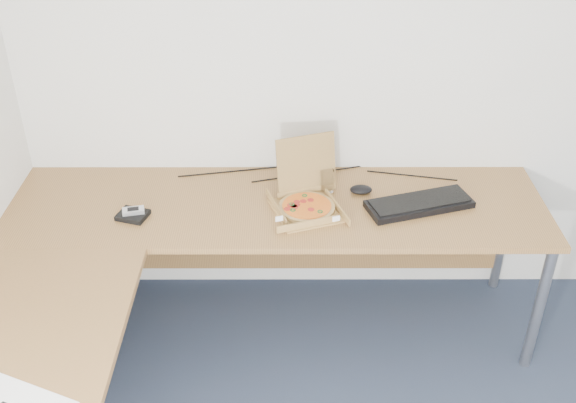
{
  "coord_description": "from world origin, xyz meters",
  "views": [
    {
      "loc": [
        -0.45,
        -1.28,
        2.44
      ],
      "look_at": [
        -0.45,
        1.28,
        0.82
      ],
      "focal_mm": 42.56,
      "sensor_mm": 36.0,
      "label": 1
    }
  ],
  "objects_px": {
    "desk": "(198,265)",
    "keyboard": "(419,204)",
    "pizza_box": "(307,203)",
    "wallet": "(133,215)",
    "drinking_glass": "(327,181)"
  },
  "relations": [
    {
      "from": "keyboard",
      "to": "wallet",
      "type": "height_order",
      "value": "keyboard"
    },
    {
      "from": "pizza_box",
      "to": "drinking_glass",
      "type": "distance_m",
      "value": 0.19
    },
    {
      "from": "pizza_box",
      "to": "wallet",
      "type": "bearing_deg",
      "value": 165.72
    },
    {
      "from": "keyboard",
      "to": "wallet",
      "type": "xyz_separation_m",
      "value": [
        -1.31,
        -0.08,
        -0.0
      ]
    },
    {
      "from": "pizza_box",
      "to": "wallet",
      "type": "distance_m",
      "value": 0.79
    },
    {
      "from": "pizza_box",
      "to": "keyboard",
      "type": "xyz_separation_m",
      "value": [
        0.52,
        0.02,
        -0.02
      ]
    },
    {
      "from": "drinking_glass",
      "to": "wallet",
      "type": "bearing_deg",
      "value": -165.9
    },
    {
      "from": "drinking_glass",
      "to": "wallet",
      "type": "height_order",
      "value": "drinking_glass"
    },
    {
      "from": "keyboard",
      "to": "wallet",
      "type": "distance_m",
      "value": 1.31
    },
    {
      "from": "drinking_glass",
      "to": "wallet",
      "type": "distance_m",
      "value": 0.92
    },
    {
      "from": "drinking_glass",
      "to": "wallet",
      "type": "relative_size",
      "value": 0.89
    },
    {
      "from": "keyboard",
      "to": "wallet",
      "type": "bearing_deg",
      "value": 166.27
    },
    {
      "from": "drinking_glass",
      "to": "keyboard",
      "type": "xyz_separation_m",
      "value": [
        0.42,
        -0.14,
        -0.04
      ]
    },
    {
      "from": "drinking_glass",
      "to": "desk",
      "type": "bearing_deg",
      "value": -136.07
    },
    {
      "from": "desk",
      "to": "keyboard",
      "type": "height_order",
      "value": "keyboard"
    }
  ]
}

